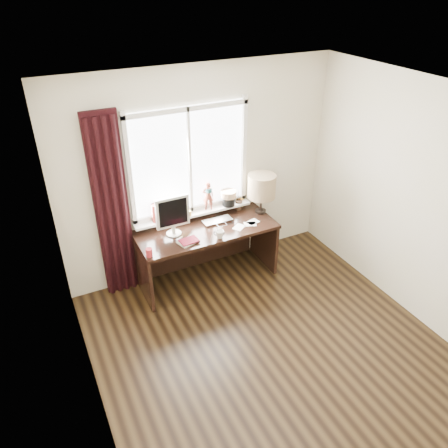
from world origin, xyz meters
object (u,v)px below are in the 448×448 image
mug (220,234)px  table_lamp (262,187)px  laptop (217,221)px  monitor (173,214)px  red_cup (149,253)px  desk (204,241)px

mug → table_lamp: bearing=23.5°
laptop → monitor: size_ratio=0.75×
red_cup → laptop: bearing=19.1°
red_cup → monitor: (0.40, 0.31, 0.23)m
laptop → table_lamp: 0.70m
laptop → red_cup: size_ratio=3.91×
monitor → table_lamp: bearing=0.4°
monitor → table_lamp: (1.19, 0.01, 0.09)m
red_cup → desk: 0.92m
laptop → desk: size_ratio=0.22×
mug → red_cup: size_ratio=1.06×
red_cup → desk: bearing=23.9°
desk → red_cup: bearing=-156.1°
mug → desk: (-0.05, 0.36, -0.29)m
table_lamp → desk: bearing=177.3°
mug → monitor: 0.59m
mug → monitor: bearing=145.2°
mug → red_cup: mug is taller
laptop → mug: 0.37m
red_cup → mug: bearing=-0.3°
desk → table_lamp: 1.00m
desk → laptop: bearing=-3.5°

